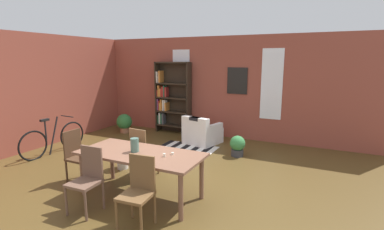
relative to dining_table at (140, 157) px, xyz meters
name	(u,v)px	position (x,y,z in m)	size (l,w,h in m)	color
ground_plane	(154,185)	(-0.05, 0.43, -0.67)	(9.87, 9.87, 0.00)	brown
back_wall_brick	(224,87)	(-0.05, 4.13, 0.75)	(8.60, 0.12, 2.83)	#964535
left_wall_brick	(7,95)	(-3.91, 0.43, 0.75)	(0.12, 8.27, 2.83)	#964535
window_pane_0	(181,81)	(-1.38, 4.06, 0.89)	(0.55, 0.02, 1.84)	white
window_pane_1	(272,84)	(1.27, 4.06, 0.89)	(0.55, 0.02, 1.84)	white
dining_table	(140,157)	(0.00, 0.00, 0.00)	(2.02, 0.91, 0.75)	brown
vase_on_table	(135,145)	(-0.10, 0.00, 0.19)	(0.13, 0.13, 0.22)	#4C7266
tealight_candle_0	(164,155)	(0.45, 0.00, 0.10)	(0.04, 0.04, 0.05)	silver
tealight_candle_1	(172,153)	(0.51, 0.13, 0.10)	(0.04, 0.04, 0.04)	silver
dining_chair_head_left	(78,154)	(-1.38, 0.00, -0.16)	(0.40, 0.40, 0.95)	#492F1D
dining_chair_near_left	(87,177)	(-0.46, -0.68, -0.16)	(0.41, 0.41, 0.95)	brown
dining_chair_near_right	(138,189)	(0.45, -0.68, -0.16)	(0.43, 0.43, 0.95)	brown
dining_chair_far_left	(142,151)	(-0.46, 0.68, -0.16)	(0.43, 0.43, 0.95)	brown
bookshelf_tall	(170,98)	(-1.68, 3.89, 0.39)	(1.11, 0.28, 2.13)	#2D2319
armchair_white	(202,133)	(-0.32, 3.17, -0.39)	(0.97, 0.97, 0.75)	white
bicycle_second	(54,139)	(-3.15, 0.92, -0.33)	(0.44, 1.72, 0.90)	black
potted_plant_by_shelf	(124,122)	(-2.90, 3.20, -0.35)	(0.46, 0.46, 0.57)	#9E6042
potted_plant_corner	(122,155)	(-1.07, 0.84, -0.38)	(0.35, 0.35, 0.50)	silver
potted_plant_window	(237,145)	(0.83, 2.60, -0.42)	(0.35, 0.35, 0.48)	#333338
striped_rug	(188,147)	(-0.48, 2.68, -0.67)	(1.44, 0.75, 0.01)	black
framed_picture	(237,81)	(0.35, 4.05, 0.95)	(0.56, 0.03, 0.72)	black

